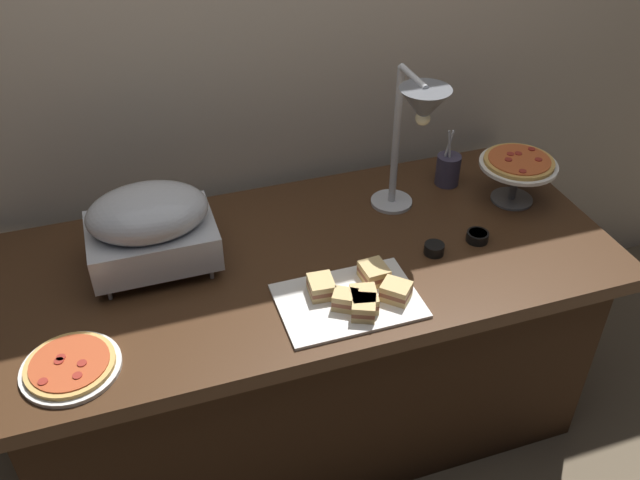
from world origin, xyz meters
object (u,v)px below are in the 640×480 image
at_px(chafing_dish, 150,226).
at_px(sauce_cup_near, 434,248).
at_px(sauce_cup_far, 477,236).
at_px(pizza_plate_center, 518,167).
at_px(pizza_plate_front, 70,366).
at_px(heat_lamp, 418,117).
at_px(sandwich_platter, 356,296).
at_px(utensil_holder, 448,169).

relative_size(chafing_dish, sauce_cup_near, 5.89).
height_order(chafing_dish, sauce_cup_far, chafing_dish).
height_order(pizza_plate_center, sauce_cup_far, pizza_plate_center).
bearing_deg(pizza_plate_front, chafing_dish, 53.29).
distance_m(pizza_plate_center, sauce_cup_far, 0.30).
bearing_deg(pizza_plate_front, sauce_cup_far, 7.33).
bearing_deg(sauce_cup_far, heat_lamp, 139.57).
bearing_deg(sauce_cup_near, chafing_dish, 165.70).
height_order(sandwich_platter, sauce_cup_near, sandwich_platter).
bearing_deg(pizza_plate_center, chafing_dish, 178.92).
bearing_deg(sandwich_platter, pizza_plate_front, -179.15).
relative_size(pizza_plate_center, sandwich_platter, 0.65).
distance_m(sandwich_platter, sauce_cup_near, 0.33).
distance_m(heat_lamp, pizza_plate_center, 0.47).
bearing_deg(pizza_plate_center, heat_lamp, -176.68).
height_order(pizza_plate_front, sandwich_platter, sandwich_platter).
bearing_deg(chafing_dish, sauce_cup_near, -14.30).
relative_size(heat_lamp, utensil_holder, 2.39).
height_order(pizza_plate_front, sauce_cup_far, same).
bearing_deg(chafing_dish, pizza_plate_center, -1.08).
xyz_separation_m(chafing_dish, utensil_holder, (1.03, 0.14, -0.09)).
height_order(sauce_cup_far, utensil_holder, utensil_holder).
relative_size(pizza_plate_center, sauce_cup_near, 4.17).
distance_m(pizza_plate_front, sauce_cup_near, 1.08).
bearing_deg(sauce_cup_far, sauce_cup_near, -174.32).
distance_m(pizza_plate_front, sauce_cup_far, 1.24).
distance_m(pizza_plate_front, sandwich_platter, 0.77).
bearing_deg(utensil_holder, pizza_plate_front, -159.11).
bearing_deg(sandwich_platter, pizza_plate_center, 24.61).
height_order(chafing_dish, pizza_plate_center, chafing_dish).
distance_m(chafing_dish, pizza_plate_center, 1.20).
xyz_separation_m(chafing_dish, sauce_cup_far, (0.97, -0.19, -0.13)).
bearing_deg(utensil_holder, sandwich_platter, -137.48).
relative_size(sandwich_platter, utensil_holder, 1.89).
bearing_deg(sauce_cup_near, utensil_holder, 57.88).
relative_size(heat_lamp, sauce_cup_near, 8.07).
bearing_deg(chafing_dish, pizza_plate_front, -126.71).
xyz_separation_m(sauce_cup_far, utensil_holder, (0.06, 0.34, 0.04)).
relative_size(sandwich_platter, sauce_cup_near, 6.39).
xyz_separation_m(chafing_dish, sandwich_platter, (0.51, -0.34, -0.13)).
distance_m(sauce_cup_far, utensil_holder, 0.34).
relative_size(heat_lamp, pizza_plate_center, 1.94).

